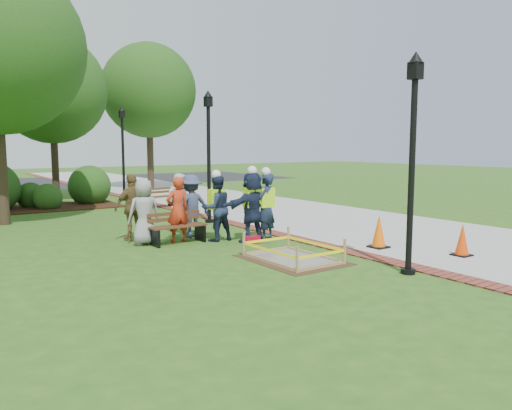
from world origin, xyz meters
TOP-DOWN VIEW (x-y plane):
  - ground at (0.00, 0.00)m, footprint 100.00×100.00m
  - sidewalk at (5.00, 10.00)m, footprint 6.00×60.00m
  - brick_edging at (1.75, 10.00)m, footprint 0.50×60.00m
  - mulch_bed at (-3.00, 12.00)m, footprint 7.00×3.00m
  - parking_lot at (0.00, 27.00)m, footprint 36.00×12.00m
  - wet_concrete_pad at (0.11, -0.79)m, footprint 1.72×2.32m
  - bench_near at (-1.16, 2.32)m, footprint 1.51×0.55m
  - bench_far at (1.37, 9.47)m, footprint 1.56×0.71m
  - cone_front at (3.51, -2.68)m, footprint 0.38×0.38m
  - cone_back at (2.65, -0.99)m, footprint 0.42×0.42m
  - cone_far at (3.86, 11.07)m, footprint 0.34×0.34m
  - toolbox at (0.40, 1.26)m, footprint 0.43×0.27m
  - lamp_near at (1.25, -3.00)m, footprint 0.28×0.28m
  - lamp_mid at (1.25, 5.00)m, footprint 0.28×0.28m
  - lamp_far at (1.25, 13.00)m, footprint 0.28×0.28m
  - tree_back at (-1.31, 14.81)m, footprint 4.86×4.86m
  - tree_right at (4.76, 18.30)m, footprint 5.39×5.39m
  - shrub_c at (-2.36, 11.58)m, footprint 1.10×1.10m
  - shrub_d at (-0.41, 12.65)m, footprint 1.79×1.79m
  - shrub_e at (-2.80, 12.66)m, footprint 1.11×1.11m
  - casual_person_a at (-1.91, 2.69)m, footprint 0.55×0.37m
  - casual_person_b at (-1.07, 2.51)m, footprint 0.55×0.35m
  - casual_person_c at (-0.46, 3.71)m, footprint 0.63×0.65m
  - casual_person_d at (-1.93, 3.42)m, footprint 0.62×0.45m
  - casual_person_e at (-0.46, 2.94)m, footprint 0.55×0.36m
  - hivis_worker_a at (0.56, 1.46)m, footprint 0.62×0.44m
  - hivis_worker_b at (0.96, 1.41)m, footprint 0.68×0.57m
  - hivis_worker_c at (-0.14, 2.11)m, footprint 0.56×0.36m

SIDE VIEW (x-z plane):
  - ground at x=0.00m, z-range 0.00..0.00m
  - shrub_c at x=-2.36m, z-range -0.55..0.55m
  - shrub_d at x=-0.41m, z-range -0.90..0.90m
  - shrub_e at x=-2.80m, z-range -0.55..0.55m
  - parking_lot at x=0.00m, z-range 0.00..0.01m
  - sidewalk at x=5.00m, z-range 0.00..0.02m
  - brick_edging at x=1.75m, z-range 0.00..0.03m
  - mulch_bed at x=-3.00m, z-range -0.01..0.04m
  - toolbox at x=0.40m, z-range 0.00..0.20m
  - wet_concrete_pad at x=0.11m, z-range -0.04..0.51m
  - bench_near at x=-1.16m, z-range -0.15..0.66m
  - bench_far at x=1.37m, z-range -0.15..0.67m
  - cone_far at x=3.86m, z-range -0.01..0.66m
  - cone_front at x=3.51m, z-range -0.01..0.74m
  - cone_back at x=2.65m, z-range -0.02..0.82m
  - casual_person_a at x=-1.91m, z-range 0.00..1.67m
  - casual_person_b at x=-1.07m, z-range 0.00..1.71m
  - casual_person_c at x=-0.46m, z-range 0.00..1.72m
  - casual_person_e at x=-0.46m, z-range 0.00..1.72m
  - casual_person_d at x=-1.93m, z-range 0.00..1.77m
  - hivis_worker_c at x=-0.14m, z-range -0.01..1.87m
  - hivis_worker_b at x=0.96m, z-range -0.01..1.93m
  - hivis_worker_a at x=0.56m, z-range -0.01..1.97m
  - lamp_near at x=1.25m, z-range 0.35..4.61m
  - lamp_mid at x=1.25m, z-range 0.35..4.61m
  - lamp_far at x=1.25m, z-range 0.35..4.61m
  - tree_back at x=-1.31m, z-range 1.28..8.74m
  - tree_right at x=4.76m, z-range 1.46..9.79m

